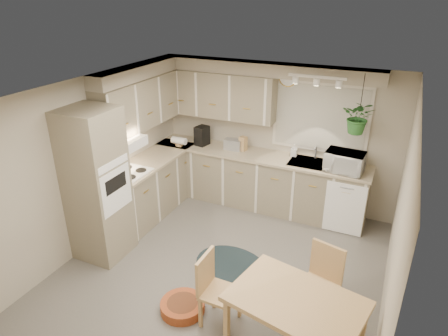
# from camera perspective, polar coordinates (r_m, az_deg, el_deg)

# --- Properties ---
(floor) EXTENTS (4.20, 4.20, 0.00)m
(floor) POSITION_cam_1_polar(r_m,az_deg,el_deg) (5.55, -0.09, -13.92)
(floor) COLOR #656159
(floor) RESTS_ON ground
(ceiling) EXTENTS (4.20, 4.20, 0.00)m
(ceiling) POSITION_cam_1_polar(r_m,az_deg,el_deg) (4.48, -0.11, 10.94)
(ceiling) COLOR white
(ceiling) RESTS_ON wall_back
(wall_back) EXTENTS (4.00, 0.04, 2.40)m
(wall_back) POSITION_cam_1_polar(r_m,az_deg,el_deg) (6.71, 7.45, 4.66)
(wall_back) COLOR #B0A691
(wall_back) RESTS_ON floor
(wall_front) EXTENTS (4.00, 0.04, 2.40)m
(wall_front) POSITION_cam_1_polar(r_m,az_deg,el_deg) (3.43, -15.64, -17.47)
(wall_front) COLOR #B0A691
(wall_front) RESTS_ON floor
(wall_left) EXTENTS (0.04, 4.20, 2.40)m
(wall_left) POSITION_cam_1_polar(r_m,az_deg,el_deg) (5.94, -17.90, 0.98)
(wall_left) COLOR #B0A691
(wall_left) RESTS_ON floor
(wall_right) EXTENTS (0.04, 4.20, 2.40)m
(wall_right) POSITION_cam_1_polar(r_m,az_deg,el_deg) (4.55, 23.64, -7.41)
(wall_right) COLOR #B0A691
(wall_right) RESTS_ON floor
(base_cab_left) EXTENTS (0.60, 1.85, 0.90)m
(base_cab_left) POSITION_cam_1_polar(r_m,az_deg,el_deg) (6.69, -10.25, -2.61)
(base_cab_left) COLOR gray
(base_cab_left) RESTS_ON floor
(base_cab_back) EXTENTS (3.60, 0.60, 0.90)m
(base_cab_back) POSITION_cam_1_polar(r_m,az_deg,el_deg) (6.80, 4.73, -1.82)
(base_cab_back) COLOR gray
(base_cab_back) RESTS_ON floor
(counter_left) EXTENTS (0.64, 1.89, 0.04)m
(counter_left) POSITION_cam_1_polar(r_m,az_deg,el_deg) (6.48, -10.48, 1.07)
(counter_left) COLOR tan
(counter_left) RESTS_ON base_cab_left
(counter_back) EXTENTS (3.64, 0.64, 0.04)m
(counter_back) POSITION_cam_1_polar(r_m,az_deg,el_deg) (6.59, 4.84, 1.81)
(counter_back) COLOR tan
(counter_back) RESTS_ON base_cab_back
(oven_stack) EXTENTS (0.65, 0.65, 2.10)m
(oven_stack) POSITION_cam_1_polar(r_m,az_deg,el_deg) (5.55, -17.72, -2.40)
(oven_stack) COLOR gray
(oven_stack) RESTS_ON floor
(wall_oven_face) EXTENTS (0.02, 0.56, 0.58)m
(wall_oven_face) POSITION_cam_1_polar(r_m,az_deg,el_deg) (5.35, -15.14, -3.07)
(wall_oven_face) COLOR white
(wall_oven_face) RESTS_ON oven_stack
(upper_cab_left) EXTENTS (0.35, 2.00, 0.75)m
(upper_cab_left) POSITION_cam_1_polar(r_m,az_deg,el_deg) (6.36, -11.48, 9.19)
(upper_cab_left) COLOR gray
(upper_cab_left) RESTS_ON wall_left
(upper_cab_back) EXTENTS (2.00, 0.35, 0.75)m
(upper_cab_back) POSITION_cam_1_polar(r_m,az_deg,el_deg) (6.72, -1.00, 10.47)
(upper_cab_back) COLOR gray
(upper_cab_back) RESTS_ON wall_back
(soffit_left) EXTENTS (0.30, 2.00, 0.20)m
(soffit_left) POSITION_cam_1_polar(r_m,az_deg,el_deg) (6.27, -12.04, 13.39)
(soffit_left) COLOR #B0A691
(soffit_left) RESTS_ON wall_left
(soffit_back) EXTENTS (3.60, 0.30, 0.20)m
(soffit_back) POSITION_cam_1_polar(r_m,az_deg,el_deg) (6.35, 5.80, 13.91)
(soffit_back) COLOR #B0A691
(soffit_back) RESTS_ON wall_back
(cooktop) EXTENTS (0.52, 0.58, 0.02)m
(cooktop) POSITION_cam_1_polar(r_m,az_deg,el_deg) (6.05, -13.48, -0.69)
(cooktop) COLOR white
(cooktop) RESTS_ON counter_left
(range_hood) EXTENTS (0.40, 0.60, 0.14)m
(range_hood) POSITION_cam_1_polar(r_m,az_deg,el_deg) (5.89, -14.06, 3.35)
(range_hood) COLOR white
(range_hood) RESTS_ON upper_cab_left
(window_blinds) EXTENTS (1.40, 0.02, 1.00)m
(window_blinds) POSITION_cam_1_polar(r_m,az_deg,el_deg) (6.40, 13.57, 6.98)
(window_blinds) COLOR beige
(window_blinds) RESTS_ON wall_back
(window_frame) EXTENTS (1.50, 0.02, 1.10)m
(window_frame) POSITION_cam_1_polar(r_m,az_deg,el_deg) (6.41, 13.59, 7.00)
(window_frame) COLOR beige
(window_frame) RESTS_ON wall_back
(sink) EXTENTS (0.70, 0.48, 0.10)m
(sink) POSITION_cam_1_polar(r_m,az_deg,el_deg) (6.39, 12.45, 0.35)
(sink) COLOR #A0A2A7
(sink) RESTS_ON counter_back
(dishwasher_front) EXTENTS (0.58, 0.02, 0.83)m
(dishwasher_front) POSITION_cam_1_polar(r_m,az_deg,el_deg) (6.25, 16.77, -5.63)
(dishwasher_front) COLOR white
(dishwasher_front) RESTS_ON base_cab_back
(track_light_bar) EXTENTS (0.80, 0.04, 0.04)m
(track_light_bar) POSITION_cam_1_polar(r_m,az_deg,el_deg) (5.73, 13.17, 12.58)
(track_light_bar) COLOR white
(track_light_bar) RESTS_ON ceiling
(wall_clock) EXTENTS (0.30, 0.03, 0.30)m
(wall_clock) POSITION_cam_1_polar(r_m,az_deg,el_deg) (6.38, 9.16, 12.68)
(wall_clock) COLOR gold
(wall_clock) RESTS_ON wall_back
(dining_table) EXTENTS (1.37, 1.06, 0.77)m
(dining_table) POSITION_cam_1_polar(r_m,az_deg,el_deg) (4.27, 9.91, -21.80)
(dining_table) COLOR tan
(dining_table) RESTS_ON floor
(chair_left) EXTENTS (0.41, 0.41, 0.85)m
(chair_left) POSITION_cam_1_polar(r_m,az_deg,el_deg) (4.54, -0.53, -17.22)
(chair_left) COLOR tan
(chair_left) RESTS_ON floor
(chair_back) EXTENTS (0.50, 0.50, 0.88)m
(chair_back) POSITION_cam_1_polar(r_m,az_deg,el_deg) (4.70, 13.23, -16.03)
(chair_back) COLOR tan
(chair_back) RESTS_ON floor
(braided_rug) EXTENTS (1.37, 1.21, 0.01)m
(braided_rug) POSITION_cam_1_polar(r_m,az_deg,el_deg) (5.53, 1.23, -14.04)
(braided_rug) COLOR black
(braided_rug) RESTS_ON floor
(pet_bed) EXTENTS (0.61, 0.61, 0.12)m
(pet_bed) POSITION_cam_1_polar(r_m,az_deg,el_deg) (4.93, -5.94, -19.07)
(pet_bed) COLOR #AB4122
(pet_bed) RESTS_ON floor
(microwave) EXTENTS (0.58, 0.35, 0.37)m
(microwave) POSITION_cam_1_polar(r_m,az_deg,el_deg) (6.14, 16.87, 1.16)
(microwave) COLOR white
(microwave) RESTS_ON counter_back
(soap_bottle) EXTENTS (0.10, 0.21, 0.10)m
(soap_bottle) POSITION_cam_1_polar(r_m,az_deg,el_deg) (6.56, 9.96, 2.04)
(soap_bottle) COLOR white
(soap_bottle) RESTS_ON counter_back
(hanging_plant) EXTENTS (0.47, 0.51, 0.38)m
(hanging_plant) POSITION_cam_1_polar(r_m,az_deg,el_deg) (5.93, 18.65, 6.40)
(hanging_plant) COLOR #296528
(hanging_plant) RESTS_ON ceiling
(coffee_maker) EXTENTS (0.23, 0.26, 0.33)m
(coffee_maker) POSITION_cam_1_polar(r_m,az_deg,el_deg) (6.92, -3.16, 4.64)
(coffee_maker) COLOR black
(coffee_maker) RESTS_ON counter_back
(toaster) EXTENTS (0.30, 0.18, 0.18)m
(toaster) POSITION_cam_1_polar(r_m,az_deg,el_deg) (6.73, 1.31, 3.38)
(toaster) COLOR #A0A2A7
(toaster) RESTS_ON counter_back
(knife_block) EXTENTS (0.13, 0.13, 0.24)m
(knife_block) POSITION_cam_1_polar(r_m,az_deg,el_deg) (6.69, 2.73, 3.50)
(knife_block) COLOR tan
(knife_block) RESTS_ON counter_back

